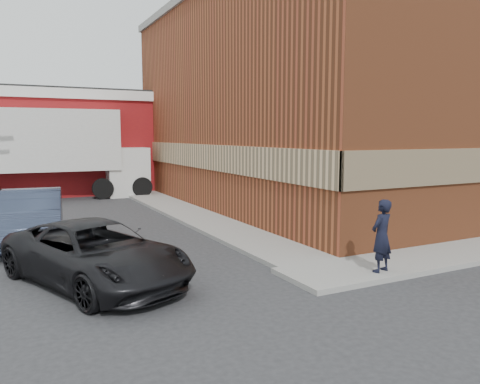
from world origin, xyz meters
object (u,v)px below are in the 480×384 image
warehouse (0,142)px  box_truck (64,148)px  man (382,236)px  sedan (32,217)px  brick_building (338,103)px  suv_a (95,253)px

warehouse → box_truck: warehouse is taller
man → sedan: (-6.80, 7.19, -0.16)m
brick_building → man: bearing=-123.8°
brick_building → warehouse: 18.30m
man → box_truck: (-4.69, 17.32, 1.61)m
sedan → man: bearing=-40.4°
brick_building → warehouse: brick_building is taller
sedan → box_truck: (2.11, 10.12, 1.77)m
suv_a → box_truck: 15.11m
suv_a → brick_building: bearing=10.3°
man → brick_building: bearing=-138.6°
brick_building → sedan: brick_building is taller
brick_building → warehouse: size_ratio=1.12×
brick_building → suv_a: size_ratio=3.78×
warehouse → box_truck: 4.97m
sedan → box_truck: 10.49m
man → sedan: bearing=-61.4°
brick_building → suv_a: brick_building is taller
box_truck → man: bearing=-71.5°
warehouse → box_truck: bearing=-54.8°
suv_a → sedan: bearing=79.8°
warehouse → man: 22.74m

